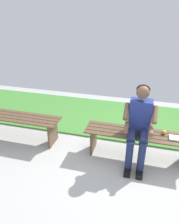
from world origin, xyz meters
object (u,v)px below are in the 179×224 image
Objects in this scene: bench_far at (17,121)px; apple at (164,132)px; person_seated at (139,123)px; bench_near at (138,139)px.

bench_far is 2.64m from apple.
bench_far is at bearing -2.62° from person_seated.
bench_far is 1.33× the size of person_seated.
bench_near is 1.37× the size of person_seated.
bench_near is 2.25m from bench_far.
apple is at bearing -156.22° from person_seated.
person_seated is 17.99× the size of apple.
bench_far is 23.88× the size of apple.
apple is (-0.38, -0.07, 0.15)m from bench_near.
bench_near is 0.41m from apple.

